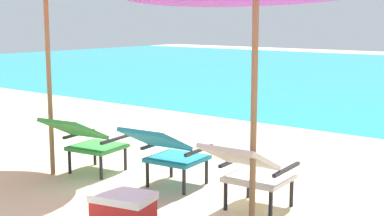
# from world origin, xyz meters

# --- Properties ---
(ground_plane) EXTENTS (40.00, 40.00, 0.00)m
(ground_plane) POSITION_xyz_m (0.00, 4.00, 0.00)
(ground_plane) COLOR beige
(lounge_chair_left) EXTENTS (0.65, 0.94, 0.68)m
(lounge_chair_left) POSITION_xyz_m (-0.92, -0.38, 0.40)
(lounge_chair_left) COLOR #338E3D
(lounge_chair_left) RESTS_ON ground_plane
(lounge_chair_center) EXTENTS (0.62, 0.92, 0.68)m
(lounge_chair_center) POSITION_xyz_m (0.08, -0.22, 0.40)
(lounge_chair_center) COLOR teal
(lounge_chair_center) RESTS_ON ground_plane
(lounge_chair_right) EXTENTS (0.59, 0.91, 0.68)m
(lounge_chair_right) POSITION_xyz_m (1.08, -0.29, 0.40)
(lounge_chair_right) COLOR silver
(lounge_chair_right) RESTS_ON ground_plane
(cooler_box) EXTENTS (0.53, 0.42, 0.32)m
(cooler_box) POSITION_xyz_m (0.51, -1.26, 0.16)
(cooler_box) COLOR red
(cooler_box) RESTS_ON ground_plane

